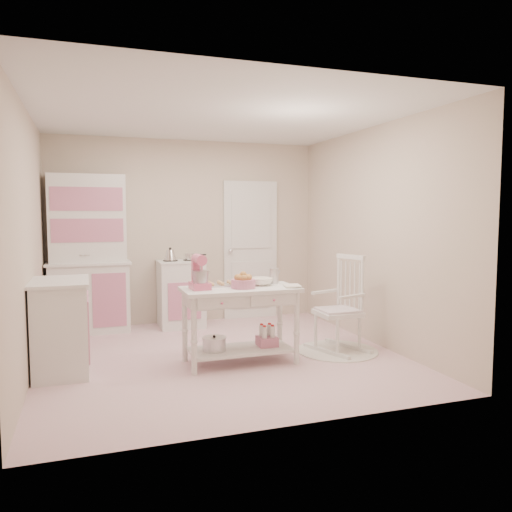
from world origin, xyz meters
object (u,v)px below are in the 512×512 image
at_px(work_table, 240,325).
at_px(hutch, 88,254).
at_px(bread_basket, 243,284).
at_px(stand_mixer, 200,273).
at_px(base_cabinet, 61,326).
at_px(stove, 181,293).
at_px(rocking_chair, 338,304).

bearing_deg(work_table, hutch, 127.31).
xyz_separation_m(work_table, bread_basket, (0.02, -0.05, 0.45)).
distance_m(work_table, stand_mixer, 0.71).
bearing_deg(hutch, base_cabinet, -99.48).
distance_m(stove, stand_mixer, 1.95).
distance_m(hutch, bread_basket, 2.50).
distance_m(stove, rocking_chair, 2.34).
height_order(stove, work_table, stove).
distance_m(base_cabinet, work_table, 1.78).
bearing_deg(base_cabinet, hutch, 80.52).
bearing_deg(stand_mixer, base_cabinet, 166.30).
bearing_deg(stove, bread_basket, -81.21).
xyz_separation_m(base_cabinet, stand_mixer, (1.34, -0.25, 0.51)).
bearing_deg(base_cabinet, stove, 47.62).
bearing_deg(work_table, bread_basket, -68.20).
bearing_deg(hutch, stove, -2.39).
height_order(hutch, rocking_chair, hutch).
height_order(stove, bread_basket, stove).
bearing_deg(stand_mixer, hutch, 115.83).
relative_size(hutch, stand_mixer, 6.12).
distance_m(hutch, base_cabinet, 1.79).
xyz_separation_m(stove, stand_mixer, (-0.14, -1.87, 0.51)).
height_order(stove, stand_mixer, stand_mixer).
xyz_separation_m(stand_mixer, bread_basket, (0.44, -0.07, -0.12)).
relative_size(rocking_chair, bread_basket, 4.40).
relative_size(base_cabinet, bread_basket, 3.68).
bearing_deg(work_table, stand_mixer, 177.27).
height_order(rocking_chair, work_table, rocking_chair).
bearing_deg(bread_basket, hutch, 126.98).
xyz_separation_m(rocking_chair, bread_basket, (-1.16, -0.11, 0.30)).
bearing_deg(hutch, bread_basket, -53.02).
relative_size(base_cabinet, rocking_chair, 0.84).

